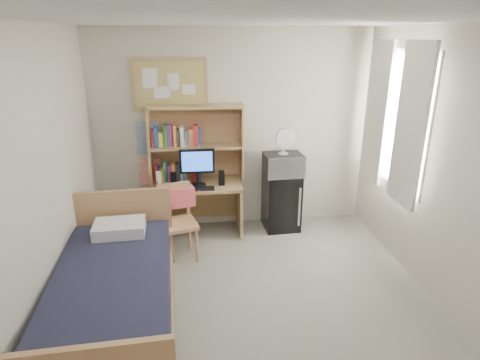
{
  "coord_description": "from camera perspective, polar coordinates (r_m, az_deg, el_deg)",
  "views": [
    {
      "loc": [
        -0.52,
        -3.05,
        2.48
      ],
      "look_at": [
        -0.01,
        1.2,
        0.94
      ],
      "focal_mm": 30.0,
      "sensor_mm": 36.0,
      "label": 1
    }
  ],
  "objects": [
    {
      "name": "floor",
      "position": [
        3.97,
        2.31,
        -19.1
      ],
      "size": [
        3.6,
        4.2,
        0.02
      ],
      "primitive_type": "cube",
      "color": "gray",
      "rests_on": "ground"
    },
    {
      "name": "ceiling",
      "position": [
        3.09,
        3.02,
        21.99
      ],
      "size": [
        3.6,
        4.2,
        0.02
      ],
      "primitive_type": "cube",
      "color": "silver",
      "rests_on": "wall_back"
    },
    {
      "name": "wall_back",
      "position": [
        5.31,
        -1.08,
        6.92
      ],
      "size": [
        3.6,
        0.04,
        2.6
      ],
      "primitive_type": "cube",
      "color": "beige",
      "rests_on": "floor"
    },
    {
      "name": "wall_left",
      "position": [
        3.51,
        -27.82,
        -2.26
      ],
      "size": [
        0.04,
        4.2,
        2.6
      ],
      "primitive_type": "cube",
      "color": "beige",
      "rests_on": "floor"
    },
    {
      "name": "wall_right",
      "position": [
        4.01,
        28.94,
        0.1
      ],
      "size": [
        0.04,
        4.2,
        2.6
      ],
      "primitive_type": "cube",
      "color": "beige",
      "rests_on": "floor"
    },
    {
      "name": "window_unit",
      "position": [
        4.89,
        21.12,
        8.11
      ],
      "size": [
        0.1,
        1.4,
        1.7
      ],
      "primitive_type": "cube",
      "color": "white",
      "rests_on": "wall_right"
    },
    {
      "name": "curtain_left",
      "position": [
        4.54,
        23.06,
        7.02
      ],
      "size": [
        0.04,
        0.55,
        1.7
      ],
      "primitive_type": "cube",
      "color": "silver",
      "rests_on": "wall_right"
    },
    {
      "name": "curtain_right",
      "position": [
        5.23,
        18.84,
        9.05
      ],
      "size": [
        0.04,
        0.55,
        1.7
      ],
      "primitive_type": "cube",
      "color": "silver",
      "rests_on": "wall_right"
    },
    {
      "name": "bulletin_board",
      "position": [
        5.17,
        -9.98,
        13.27
      ],
      "size": [
        0.94,
        0.03,
        0.64
      ],
      "primitive_type": "cube",
      "color": "tan",
      "rests_on": "wall_back"
    },
    {
      "name": "poster_wave",
      "position": [
        5.31,
        -13.02,
        5.88
      ],
      "size": [
        0.3,
        0.01,
        0.42
      ],
      "primitive_type": "cube",
      "color": "#2958A5",
      "rests_on": "wall_back"
    },
    {
      "name": "poster_japan",
      "position": [
        5.44,
        -12.64,
        1.08
      ],
      "size": [
        0.28,
        0.01,
        0.36
      ],
      "primitive_type": "cube",
      "color": "red",
      "rests_on": "wall_back"
    },
    {
      "name": "desk",
      "position": [
        5.29,
        -5.87,
        -4.09
      ],
      "size": [
        1.12,
        0.57,
        0.69
      ],
      "primitive_type": "cube",
      "rotation": [
        0.0,
        0.0,
        -0.01
      ],
      "color": "tan",
      "rests_on": "floor"
    },
    {
      "name": "desk_chair",
      "position": [
        4.7,
        -8.76,
        -6.14
      ],
      "size": [
        0.54,
        0.54,
        0.89
      ],
      "primitive_type": "cube",
      "rotation": [
        0.0,
        0.0,
        0.26
      ],
      "color": "tan",
      "rests_on": "floor"
    },
    {
      "name": "mini_fridge",
      "position": [
        5.44,
        5.88,
        -2.99
      ],
      "size": [
        0.47,
        0.47,
        0.77
      ],
      "primitive_type": "cube",
      "rotation": [
        0.0,
        0.0,
        0.05
      ],
      "color": "black",
      "rests_on": "floor"
    },
    {
      "name": "bed",
      "position": [
        3.85,
        -17.46,
        -16.06
      ],
      "size": [
        1.13,
        2.1,
        0.56
      ],
      "primitive_type": "cube",
      "rotation": [
        0.0,
        0.0,
        0.05
      ],
      "color": "black",
      "rests_on": "floor"
    },
    {
      "name": "hutch",
      "position": [
        5.16,
        -6.21,
        5.14
      ],
      "size": [
        1.21,
        0.32,
        0.98
      ],
      "primitive_type": "cube",
      "rotation": [
        0.0,
        0.0,
        -0.01
      ],
      "color": "tan",
      "rests_on": "desk"
    },
    {
      "name": "monitor",
      "position": [
        5.03,
        -6.09,
        1.67
      ],
      "size": [
        0.44,
        0.04,
        0.46
      ],
      "primitive_type": "cube",
      "rotation": [
        0.0,
        0.0,
        -0.01
      ],
      "color": "black",
      "rests_on": "desk"
    },
    {
      "name": "keyboard",
      "position": [
        4.97,
        -5.98,
        -1.25
      ],
      "size": [
        0.4,
        0.13,
        0.02
      ],
      "primitive_type": "cube",
      "rotation": [
        0.0,
        0.0,
        -0.01
      ],
      "color": "black",
      "rests_on": "desk"
    },
    {
      "name": "speaker_left",
      "position": [
        5.09,
        -9.41,
        0.05
      ],
      "size": [
        0.08,
        0.08,
        0.18
      ],
      "primitive_type": "cube",
      "rotation": [
        0.0,
        0.0,
        -0.01
      ],
      "color": "black",
      "rests_on": "desk"
    },
    {
      "name": "speaker_right",
      "position": [
        5.09,
        -2.65,
        0.3
      ],
      "size": [
        0.08,
        0.08,
        0.18
      ],
      "primitive_type": "cube",
      "rotation": [
        0.0,
        0.0,
        -0.01
      ],
      "color": "black",
      "rests_on": "desk"
    },
    {
      "name": "water_bottle",
      "position": [
        5.06,
        -11.47,
        -0.0
      ],
      "size": [
        0.06,
        0.06,
        0.22
      ],
      "primitive_type": "cylinder",
      "rotation": [
        0.0,
        0.0,
        -0.01
      ],
      "color": "white",
      "rests_on": "desk"
    },
    {
      "name": "hoodie",
      "position": [
        4.78,
        -9.46,
        -2.52
      ],
      "size": [
        0.51,
        0.27,
        0.24
      ],
      "primitive_type": "cube",
      "rotation": [
        0.0,
        0.0,
        0.26
      ],
      "color": "#E15561",
      "rests_on": "desk_chair"
    },
    {
      "name": "microwave",
      "position": [
        5.24,
        6.14,
        2.23
      ],
      "size": [
        0.5,
        0.39,
        0.28
      ],
      "primitive_type": "cube",
      "rotation": [
        0.0,
        0.0,
        0.05
      ],
      "color": "#B9B9BE",
      "rests_on": "mini_fridge"
    },
    {
      "name": "desk_fan",
      "position": [
        5.16,
        6.26,
        5.37
      ],
      "size": [
        0.26,
        0.26,
        0.31
      ],
      "primitive_type": "cylinder",
      "rotation": [
        0.0,
        0.0,
        0.05
      ],
      "color": "white",
      "rests_on": "microwave"
    },
    {
      "name": "pillow",
      "position": [
        4.32,
        -16.76,
        -6.55
      ],
      "size": [
        0.53,
        0.38,
        0.12
      ],
      "primitive_type": "cube",
      "rotation": [
        0.0,
        0.0,
        0.05
      ],
      "color": "white",
      "rests_on": "bed"
    }
  ]
}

